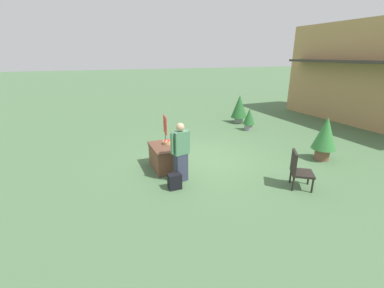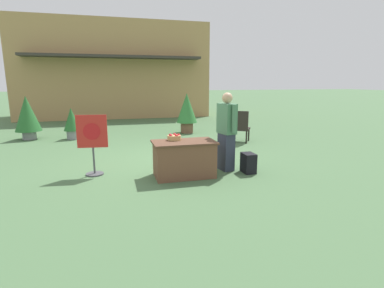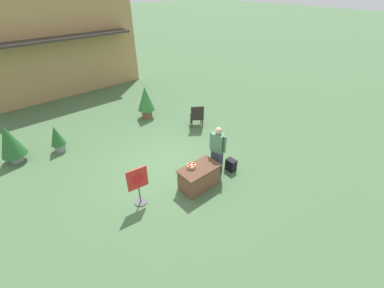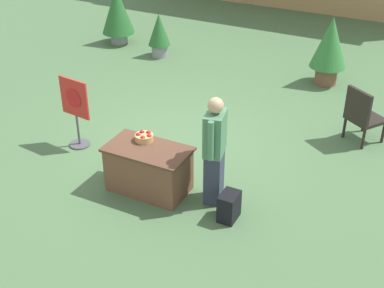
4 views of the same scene
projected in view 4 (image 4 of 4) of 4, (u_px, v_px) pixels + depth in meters
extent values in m
plane|color=#4C7047|center=(178.00, 145.00, 9.38)|extent=(120.00, 120.00, 0.00)
cube|color=brown|center=(149.00, 170.00, 8.07)|extent=(1.18, 0.67, 0.69)
cube|color=brown|center=(148.00, 149.00, 7.88)|extent=(1.26, 0.72, 0.04)
cylinder|color=tan|center=(144.00, 138.00, 8.05)|extent=(0.28, 0.28, 0.10)
sphere|color=red|center=(149.00, 137.00, 7.99)|extent=(0.08, 0.08, 0.08)
sphere|color=red|center=(148.00, 133.00, 8.08)|extent=(0.08, 0.08, 0.08)
sphere|color=#A30F14|center=(142.00, 133.00, 8.10)|extent=(0.08, 0.08, 0.08)
sphere|color=red|center=(138.00, 135.00, 8.03)|extent=(0.08, 0.08, 0.08)
sphere|color=red|center=(143.00, 138.00, 7.95)|extent=(0.08, 0.08, 0.08)
cube|color=#33384C|center=(214.00, 177.00, 7.81)|extent=(0.30, 0.38, 0.81)
cube|color=#4C7F5B|center=(215.00, 134.00, 7.44)|extent=(0.34, 0.46, 0.64)
sphere|color=tan|center=(216.00, 105.00, 7.22)|extent=(0.22, 0.22, 0.22)
cylinder|color=#4C7F5B|center=(211.00, 141.00, 7.21)|extent=(0.09, 0.09, 0.59)
cylinder|color=#4C7F5B|center=(219.00, 123.00, 7.64)|extent=(0.09, 0.09, 0.59)
cube|color=black|center=(229.00, 206.00, 7.51)|extent=(0.24, 0.34, 0.42)
cylinder|color=#4C4C51|center=(80.00, 144.00, 9.38)|extent=(0.36, 0.36, 0.03)
cylinder|color=#4C4C51|center=(78.00, 130.00, 9.24)|extent=(0.04, 0.04, 0.55)
cube|color=red|center=(74.00, 98.00, 8.93)|extent=(0.61, 0.11, 0.67)
cylinder|color=red|center=(73.00, 98.00, 8.91)|extent=(0.34, 0.05, 0.34)
cylinder|color=#28231E|center=(364.00, 122.00, 9.73)|extent=(0.05, 0.05, 0.39)
cylinder|color=#28231E|center=(383.00, 133.00, 9.38)|extent=(0.05, 0.05, 0.39)
cylinder|color=#28231E|center=(344.00, 127.00, 9.54)|extent=(0.05, 0.05, 0.39)
cylinder|color=#28231E|center=(363.00, 139.00, 9.18)|extent=(0.05, 0.05, 0.39)
cube|color=#28231E|center=(366.00, 119.00, 9.34)|extent=(0.76, 0.76, 0.06)
cube|color=#28231E|center=(358.00, 106.00, 9.08)|extent=(0.49, 0.36, 0.56)
cylinder|color=gray|center=(119.00, 38.00, 13.82)|extent=(0.43, 0.43, 0.28)
cone|color=#28662D|center=(117.00, 10.00, 13.45)|extent=(0.83, 0.83, 1.17)
cylinder|color=gray|center=(160.00, 50.00, 13.01)|extent=(0.38, 0.38, 0.29)
cone|color=#28662D|center=(159.00, 29.00, 12.74)|extent=(0.54, 0.54, 0.76)
cylinder|color=brown|center=(326.00, 75.00, 11.57)|extent=(0.47, 0.47, 0.40)
cone|color=#337A38|center=(330.00, 42.00, 11.19)|extent=(0.77, 0.77, 1.09)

